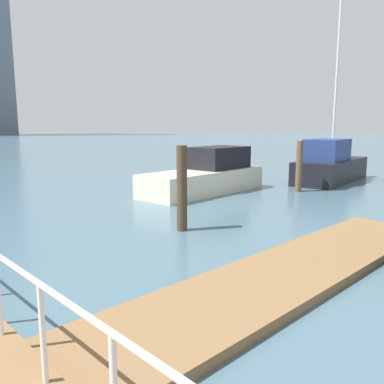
# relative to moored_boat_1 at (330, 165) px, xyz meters

# --- Properties ---
(floating_dock) EXTENTS (10.73, 2.00, 0.18)m
(floating_dock) POSITION_rel_moored_boat_1_xyz_m (-13.27, -5.84, -0.80)
(floating_dock) COLOR olive
(floating_dock) RESTS_ON ground_plane
(dock_piling_0) EXTENTS (0.28, 0.28, 2.30)m
(dock_piling_0) POSITION_rel_moored_boat_1_xyz_m (-4.02, -0.52, 0.26)
(dock_piling_0) COLOR brown
(dock_piling_0) RESTS_ON ground_plane
(dock_piling_3) EXTENTS (0.30, 0.30, 2.43)m
(dock_piling_3) POSITION_rel_moored_boat_1_xyz_m (-12.35, -1.78, 0.32)
(dock_piling_3) COLOR #473826
(dock_piling_3) RESTS_ON ground_plane
(moored_boat_1) EXTENTS (6.42, 2.95, 10.03)m
(moored_boat_1) POSITION_rel_moored_boat_1_xyz_m (0.00, 0.00, 0.00)
(moored_boat_1) COLOR black
(moored_boat_1) RESTS_ON ground_plane
(moored_boat_2) EXTENTS (6.51, 2.57, 2.00)m
(moored_boat_2) POSITION_rel_moored_boat_1_xyz_m (-7.00, 2.31, -0.14)
(moored_boat_2) COLOR beige
(moored_boat_2) RESTS_ON ground_plane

